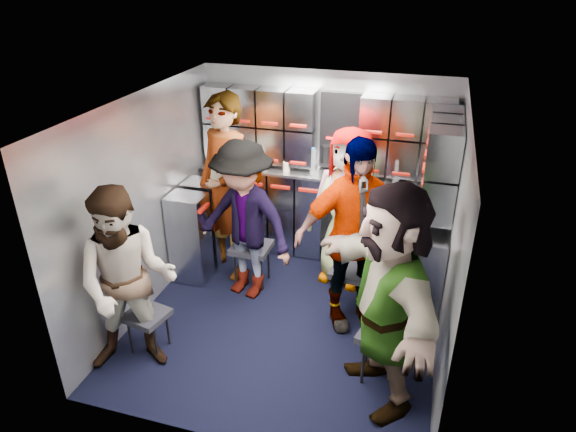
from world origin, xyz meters
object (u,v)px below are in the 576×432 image
(attendant_standing, at_px, (226,188))
(jump_seat_near_left, at_px, (147,317))
(jump_seat_near_right, at_px, (385,338))
(attendant_arc_b, at_px, (244,221))
(jump_seat_center, at_px, (349,241))
(jump_seat_mid_left, at_px, (251,249))
(jump_seat_mid_right, at_px, (353,273))
(attendant_arc_a, at_px, (128,283))
(attendant_arc_d, at_px, (353,236))
(attendant_arc_e, at_px, (388,298))
(attendant_arc_c, at_px, (348,208))

(attendant_standing, bearing_deg, jump_seat_near_left, -71.81)
(jump_seat_near_right, height_order, attendant_arc_b, attendant_arc_b)
(jump_seat_center, xyz_separation_m, attendant_standing, (-1.26, -0.39, 0.65))
(jump_seat_mid_left, xyz_separation_m, jump_seat_center, (0.93, 0.55, -0.05))
(jump_seat_mid_right, bearing_deg, attendant_arc_a, -141.60)
(attendant_arc_b, bearing_deg, jump_seat_center, 52.98)
(jump_seat_near_left, relative_size, attendant_arc_b, 0.24)
(jump_seat_near_left, relative_size, attendant_arc_d, 0.22)
(jump_seat_near_right, bearing_deg, attendant_arc_d, 121.30)
(jump_seat_mid_left, bearing_deg, jump_seat_near_left, -112.06)
(jump_seat_near_left, bearing_deg, attendant_arc_e, 1.91)
(attendant_standing, relative_size, attendant_arc_e, 1.09)
(jump_seat_mid_right, distance_m, attendant_arc_d, 0.54)
(attendant_arc_c, bearing_deg, attendant_arc_e, -55.06)
(attendant_arc_a, distance_m, attendant_arc_d, 1.96)
(jump_seat_center, bearing_deg, attendant_standing, -162.94)
(jump_seat_near_left, height_order, jump_seat_mid_left, jump_seat_mid_left)
(attendant_standing, height_order, attendant_arc_c, attendant_standing)
(attendant_arc_a, bearing_deg, jump_seat_mid_left, 49.37)
(attendant_standing, xyz_separation_m, attendant_arc_b, (0.32, -0.34, -0.17))
(jump_seat_mid_right, relative_size, attendant_arc_d, 0.26)
(attendant_standing, distance_m, attendant_arc_e, 2.28)
(attendant_arc_a, bearing_deg, jump_seat_near_right, -9.17)
(attendant_arc_b, bearing_deg, attendant_arc_d, 6.63)
(jump_seat_mid_left, bearing_deg, jump_seat_center, 30.48)
(jump_seat_near_right, bearing_deg, attendant_arc_e, -90.00)
(jump_seat_mid_right, distance_m, attendant_arc_c, 0.71)
(jump_seat_center, bearing_deg, jump_seat_mid_left, -149.52)
(jump_seat_center, height_order, attendant_arc_b, attendant_arc_b)
(jump_seat_mid_right, bearing_deg, jump_seat_center, 103.37)
(jump_seat_mid_left, distance_m, attendant_arc_b, 0.46)
(jump_seat_near_right, relative_size, attendant_arc_d, 0.25)
(jump_seat_center, height_order, attendant_arc_a, attendant_arc_a)
(attendant_arc_e, bearing_deg, attendant_arc_b, -154.76)
(jump_seat_mid_left, height_order, jump_seat_mid_right, jump_seat_mid_right)
(attendant_arc_a, distance_m, attendant_arc_e, 2.04)
(jump_seat_near_left, distance_m, jump_seat_mid_left, 1.36)
(jump_seat_near_left, bearing_deg, attendant_arc_d, 29.66)
(attendant_standing, distance_m, attendant_arc_c, 1.28)
(jump_seat_mid_right, relative_size, attendant_arc_c, 0.28)
(jump_seat_near_left, bearing_deg, attendant_arc_c, 48.46)
(jump_seat_mid_left, bearing_deg, attendant_standing, 153.03)
(jump_seat_mid_left, distance_m, attendant_arc_c, 1.10)
(attendant_arc_a, bearing_deg, jump_seat_mid_right, 17.29)
(jump_seat_near_right, bearing_deg, jump_seat_center, 110.27)
(jump_seat_mid_left, bearing_deg, attendant_arc_e, -38.30)
(jump_seat_mid_right, relative_size, jump_seat_near_right, 1.02)
(attendant_arc_d, bearing_deg, jump_seat_center, 70.41)
(attendant_arc_b, bearing_deg, jump_seat_near_right, -13.90)
(attendant_arc_c, bearing_deg, attendant_standing, -156.05)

